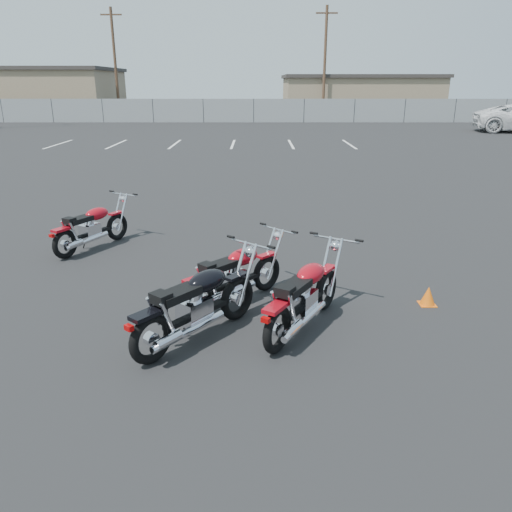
{
  "coord_description": "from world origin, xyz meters",
  "views": [
    {
      "loc": [
        0.2,
        -6.16,
        3.0
      ],
      "look_at": [
        0.2,
        0.6,
        0.65
      ],
      "focal_mm": 35.0,
      "sensor_mm": 36.0,
      "label": 1
    }
  ],
  "objects_px": {
    "motorcycle_front_red": "(92,227)",
    "motorcycle_second_black": "(197,304)",
    "motorcycle_third_red": "(235,275)",
    "motorcycle_rear_red": "(304,296)"
  },
  "relations": [
    {
      "from": "motorcycle_front_red",
      "to": "motorcycle_second_black",
      "type": "relative_size",
      "value": 0.97
    },
    {
      "from": "motorcycle_third_red",
      "to": "motorcycle_rear_red",
      "type": "bearing_deg",
      "value": -40.75
    },
    {
      "from": "motorcycle_front_red",
      "to": "motorcycle_third_red",
      "type": "xyz_separation_m",
      "value": [
        2.8,
        -2.49,
        0.01
      ]
    },
    {
      "from": "motorcycle_second_black",
      "to": "motorcycle_rear_red",
      "type": "xyz_separation_m",
      "value": [
        1.32,
        0.28,
        -0.02
      ]
    },
    {
      "from": "motorcycle_second_black",
      "to": "motorcycle_third_red",
      "type": "xyz_separation_m",
      "value": [
        0.41,
        1.07,
        -0.04
      ]
    },
    {
      "from": "motorcycle_third_red",
      "to": "motorcycle_front_red",
      "type": "bearing_deg",
      "value": 138.35
    },
    {
      "from": "motorcycle_third_red",
      "to": "motorcycle_second_black",
      "type": "bearing_deg",
      "value": -110.93
    },
    {
      "from": "motorcycle_second_black",
      "to": "motorcycle_rear_red",
      "type": "relative_size",
      "value": 0.97
    },
    {
      "from": "motorcycle_third_red",
      "to": "motorcycle_rear_red",
      "type": "height_order",
      "value": "motorcycle_rear_red"
    },
    {
      "from": "motorcycle_second_black",
      "to": "motorcycle_third_red",
      "type": "relative_size",
      "value": 1.14
    }
  ]
}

